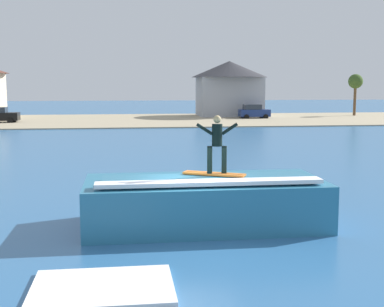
{
  "coord_description": "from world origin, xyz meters",
  "views": [
    {
      "loc": [
        -2.03,
        -15.21,
        4.43
      ],
      "look_at": [
        0.45,
        3.72,
        1.9
      ],
      "focal_mm": 48.98,
      "sensor_mm": 36.0,
      "label": 1
    }
  ],
  "objects_px": {
    "wave_crest": "(205,202)",
    "surfer": "(217,141)",
    "car_far_shore": "(254,112)",
    "tree_tall_bare": "(355,83)",
    "house_gabled_white": "(229,85)",
    "surfboard": "(214,174)"
  },
  "relations": [
    {
      "from": "car_far_shore",
      "to": "house_gabled_white",
      "type": "distance_m",
      "value": 6.61
    },
    {
      "from": "wave_crest",
      "to": "surfer",
      "type": "xyz_separation_m",
      "value": [
        0.35,
        -0.19,
        1.94
      ]
    },
    {
      "from": "wave_crest",
      "to": "surfer",
      "type": "bearing_deg",
      "value": -28.95
    },
    {
      "from": "surfer",
      "to": "tree_tall_bare",
      "type": "bearing_deg",
      "value": 61.56
    },
    {
      "from": "tree_tall_bare",
      "to": "surfboard",
      "type": "bearing_deg",
      "value": -118.53
    },
    {
      "from": "house_gabled_white",
      "to": "wave_crest",
      "type": "bearing_deg",
      "value": -102.26
    },
    {
      "from": "surfer",
      "to": "tree_tall_bare",
      "type": "relative_size",
      "value": 0.31
    },
    {
      "from": "house_gabled_white",
      "to": "surfer",
      "type": "bearing_deg",
      "value": -101.87
    },
    {
      "from": "surfboard",
      "to": "surfer",
      "type": "distance_m",
      "value": 1.04
    },
    {
      "from": "surfer",
      "to": "house_gabled_white",
      "type": "height_order",
      "value": "house_gabled_white"
    },
    {
      "from": "tree_tall_bare",
      "to": "car_far_shore",
      "type": "bearing_deg",
      "value": -166.5
    },
    {
      "from": "surfboard",
      "to": "wave_crest",
      "type": "bearing_deg",
      "value": 155.95
    },
    {
      "from": "car_far_shore",
      "to": "tree_tall_bare",
      "type": "height_order",
      "value": "tree_tall_bare"
    },
    {
      "from": "surfer",
      "to": "house_gabled_white",
      "type": "xyz_separation_m",
      "value": [
        11.63,
        55.33,
        1.65
      ]
    },
    {
      "from": "surfboard",
      "to": "surfer",
      "type": "relative_size",
      "value": 1.08
    },
    {
      "from": "wave_crest",
      "to": "car_far_shore",
      "type": "bearing_deg",
      "value": 74.15
    },
    {
      "from": "surfer",
      "to": "tree_tall_bare",
      "type": "distance_m",
      "value": 61.19
    },
    {
      "from": "wave_crest",
      "to": "house_gabled_white",
      "type": "bearing_deg",
      "value": 77.74
    },
    {
      "from": "house_gabled_white",
      "to": "tree_tall_bare",
      "type": "height_order",
      "value": "house_gabled_white"
    },
    {
      "from": "wave_crest",
      "to": "car_far_shore",
      "type": "relative_size",
      "value": 1.92
    },
    {
      "from": "surfboard",
      "to": "house_gabled_white",
      "type": "distance_m",
      "value": 56.55
    },
    {
      "from": "car_far_shore",
      "to": "surfboard",
      "type": "bearing_deg",
      "value": -105.52
    }
  ]
}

